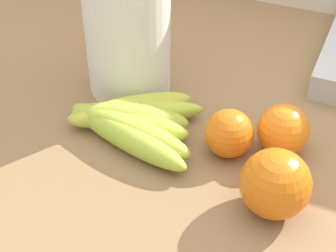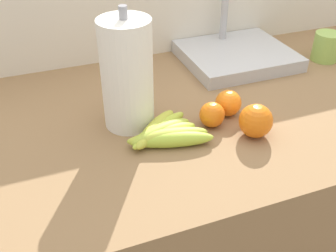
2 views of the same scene
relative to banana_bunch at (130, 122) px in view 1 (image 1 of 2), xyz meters
name	(u,v)px [view 1 (image 1 of 2)]	position (x,y,z in m)	size (l,w,h in m)	color
wall_back	(317,101)	(0.20, 0.51, -0.25)	(2.09, 0.06, 1.30)	silver
banana_bunch	(130,122)	(0.00, 0.00, 0.00)	(0.21, 0.17, 0.04)	#ACCD3F
orange_far_right	(229,133)	(0.14, 0.02, 0.01)	(0.06, 0.06, 0.06)	orange
orange_center	(275,184)	(0.22, -0.06, 0.02)	(0.08, 0.08, 0.08)	orange
orange_back_left	(286,131)	(0.20, 0.05, 0.01)	(0.07, 0.07, 0.07)	orange
paper_towel_roll	(126,6)	(-0.05, 0.10, 0.12)	(0.13, 0.13, 0.30)	white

